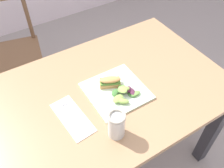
{
  "coord_description": "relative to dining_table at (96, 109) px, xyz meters",
  "views": [
    {
      "loc": [
        -0.33,
        -0.55,
        1.69
      ],
      "look_at": [
        0.12,
        0.19,
        0.76
      ],
      "focal_mm": 39.23,
      "sensor_mm": 36.0,
      "label": 1
    }
  ],
  "objects": [
    {
      "name": "napkin_folded",
      "position": [
        -0.16,
        -0.06,
        0.12
      ],
      "size": [
        0.13,
        0.27,
        0.0
      ],
      "primitive_type": "cube",
      "rotation": [
        0.0,
        0.0,
        0.09
      ],
      "color": "silver",
      "rests_on": "dining_table"
    },
    {
      "name": "fork_on_napkin",
      "position": [
        -0.16,
        -0.05,
        0.12
      ],
      "size": [
        0.03,
        0.19,
        0.0
      ],
      "color": "silver",
      "rests_on": "napkin_folded"
    },
    {
      "name": "dining_table",
      "position": [
        0.0,
        0.0,
        0.0
      ],
      "size": [
        1.42,
        0.84,
        0.74
      ],
      "color": "#997551",
      "rests_on": "ground"
    },
    {
      "name": "mason_jar_iced_tea",
      "position": [
        -0.03,
        -0.24,
        0.18
      ],
      "size": [
        0.08,
        0.08,
        0.14
      ],
      "color": "#C67528",
      "rests_on": "dining_table"
    },
    {
      "name": "salad_mixed_greens",
      "position": [
        0.12,
        -0.08,
        0.15
      ],
      "size": [
        0.16,
        0.13,
        0.04
      ],
      "color": "#3D7033",
      "rests_on": "plate_lunch"
    },
    {
      "name": "sandwich_half_front",
      "position": [
        0.1,
        0.01,
        0.16
      ],
      "size": [
        0.12,
        0.09,
        0.06
      ],
      "color": "tan",
      "rests_on": "plate_lunch"
    },
    {
      "name": "chair_wooden_far",
      "position": [
        -0.22,
        0.97,
        -0.17
      ],
      "size": [
        0.47,
        0.47,
        0.87
      ],
      "color": "brown",
      "rests_on": "ground"
    },
    {
      "name": "plate_lunch",
      "position": [
        0.1,
        -0.03,
        0.12
      ],
      "size": [
        0.29,
        0.29,
        0.01
      ],
      "primitive_type": "cube",
      "color": "beige",
      "rests_on": "dining_table"
    }
  ]
}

